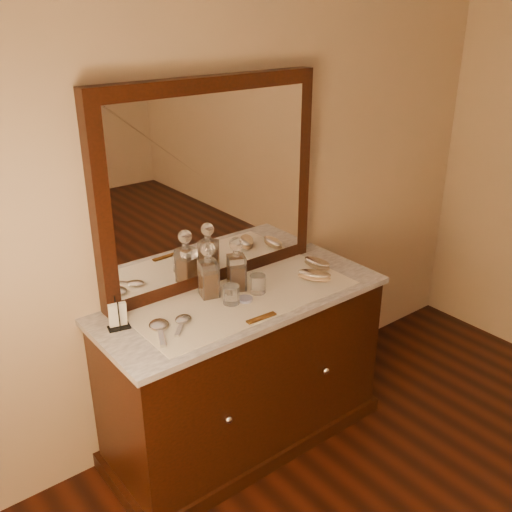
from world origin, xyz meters
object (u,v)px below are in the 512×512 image
pin_dish (245,299)px  brush_near (314,275)px  decanter_left (209,276)px  mirror_frame (211,185)px  dresser_cabinet (244,373)px  hand_mirror_outer (159,327)px  brush_far (317,263)px  napkin_rack (118,316)px  comb (261,318)px  decanter_right (237,269)px  hand_mirror_inner (183,321)px

pin_dish → brush_near: bearing=-5.5°
decanter_left → mirror_frame: bearing=48.5°
dresser_cabinet → decanter_left: 0.57m
decanter_left → hand_mirror_outer: 0.38m
dresser_cabinet → brush_far: brush_far is taller
brush_near → brush_far: 0.15m
brush_far → hand_mirror_outer: size_ratio=0.74×
decanter_left → hand_mirror_outer: bearing=-160.1°
decanter_left → dresser_cabinet: bearing=-40.2°
hand_mirror_outer → napkin_rack: bearing=136.7°
comb → hand_mirror_outer: bearing=156.1°
dresser_cabinet → napkin_rack: 0.78m
decanter_right → mirror_frame: bearing=97.9°
decanter_right → brush_far: (0.49, -0.06, -0.08)m
mirror_frame → hand_mirror_inner: size_ratio=7.21×
pin_dish → brush_far: size_ratio=0.43×
comb → brush_near: brush_near is taller
comb → napkin_rack: napkin_rack is taller
brush_near → brush_far: bearing=41.0°
comb → brush_near: 0.48m
pin_dish → comb: (-0.05, -0.18, -0.00)m
dresser_cabinet → comb: (-0.06, -0.22, 0.45)m
mirror_frame → decanter_left: mirror_frame is taller
pin_dish → decanter_right: bearing=71.3°
comb → decanter_left: 0.35m
comb → decanter_right: decanter_right is taller
decanter_right → brush_near: size_ratio=1.46×
pin_dish → hand_mirror_inner: hand_mirror_inner is taller
dresser_cabinet → napkin_rack: bearing=170.1°
dresser_cabinet → brush_far: bearing=2.4°
napkin_rack → decanter_right: bearing=-2.0°
dresser_cabinet → pin_dish: pin_dish is taller
decanter_left → hand_mirror_inner: 0.29m
brush_far → mirror_frame: bearing=156.2°
decanter_right → hand_mirror_inner: 0.41m
napkin_rack → brush_near: napkin_rack is taller
napkin_rack → hand_mirror_outer: napkin_rack is taller
dresser_cabinet → decanter_left: (-0.12, 0.10, 0.55)m
napkin_rack → brush_far: (1.11, -0.08, -0.03)m
pin_dish → hand_mirror_inner: (-0.34, 0.01, 0.00)m
dresser_cabinet → brush_far: size_ratio=8.20×
brush_near → hand_mirror_outer: brush_near is taller
dresser_cabinet → decanter_right: decanter_right is taller
pin_dish → dresser_cabinet: bearing=64.8°
decanter_right → hand_mirror_inner: decanter_right is taller
decanter_right → hand_mirror_outer: size_ratio=1.18×
brush_far → brush_near: bearing=-139.0°
dresser_cabinet → brush_far: (0.51, 0.02, 0.47)m
brush_near → brush_far: size_ratio=1.09×
decanter_right → brush_near: (0.37, -0.16, -0.08)m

